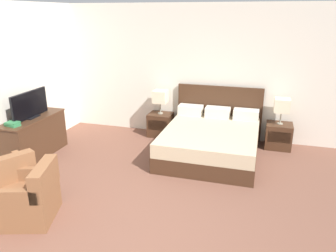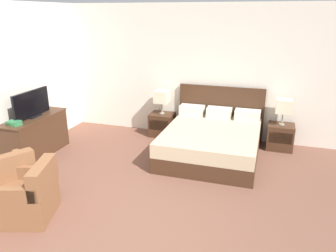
# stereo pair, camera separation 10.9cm
# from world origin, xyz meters

# --- Properties ---
(ground_plane) EXTENTS (11.44, 11.44, 0.00)m
(ground_plane) POSITION_xyz_m (0.00, 0.00, 0.00)
(ground_plane) COLOR brown
(wall_back) EXTENTS (6.72, 0.06, 2.74)m
(wall_back) POSITION_xyz_m (0.00, 3.84, 1.37)
(wall_back) COLOR silver
(wall_back) RESTS_ON ground
(wall_left) EXTENTS (0.06, 5.61, 2.74)m
(wall_left) POSITION_xyz_m (-2.79, 1.61, 1.37)
(wall_left) COLOR silver
(wall_left) RESTS_ON ground
(bed) EXTENTS (1.75, 2.02, 1.12)m
(bed) POSITION_xyz_m (0.63, 2.82, 0.29)
(bed) COLOR #422819
(bed) RESTS_ON ground
(nightstand_left) EXTENTS (0.49, 0.44, 0.49)m
(nightstand_left) POSITION_xyz_m (-0.59, 3.53, 0.25)
(nightstand_left) COLOR #422819
(nightstand_left) RESTS_ON ground
(nightstand_right) EXTENTS (0.49, 0.44, 0.49)m
(nightstand_right) POSITION_xyz_m (1.85, 3.53, 0.25)
(nightstand_right) COLOR #422819
(nightstand_right) RESTS_ON ground
(table_lamp_left) EXTENTS (0.29, 0.29, 0.51)m
(table_lamp_left) POSITION_xyz_m (-0.59, 3.54, 0.87)
(table_lamp_left) COLOR gray
(table_lamp_left) RESTS_ON nightstand_left
(table_lamp_right) EXTENTS (0.29, 0.29, 0.51)m
(table_lamp_right) POSITION_xyz_m (1.85, 3.54, 0.87)
(table_lamp_right) COLOR gray
(table_lamp_right) RESTS_ON nightstand_right
(dresser) EXTENTS (0.49, 1.35, 0.75)m
(dresser) POSITION_xyz_m (-2.49, 1.85, 0.39)
(dresser) COLOR #422819
(dresser) RESTS_ON ground
(tv) EXTENTS (0.18, 0.90, 0.48)m
(tv) POSITION_xyz_m (-2.49, 1.84, 0.98)
(tv) COLOR black
(tv) RESTS_ON dresser
(book_red_cover) EXTENTS (0.27, 0.19, 0.04)m
(book_red_cover) POSITION_xyz_m (-2.49, 1.36, 0.77)
(book_red_cover) COLOR #2D7042
(book_red_cover) RESTS_ON dresser
(book_blue_cover) EXTENTS (0.21, 0.16, 0.03)m
(book_blue_cover) POSITION_xyz_m (-2.49, 1.36, 0.81)
(book_blue_cover) COLOR #2D7042
(book_blue_cover) RESTS_ON book_red_cover
(armchair_by_window) EXTENTS (0.93, 0.93, 0.76)m
(armchair_by_window) POSITION_xyz_m (-1.87, 0.40, 0.28)
(armchair_by_window) COLOR brown
(armchair_by_window) RESTS_ON ground
(armchair_companion) EXTENTS (0.86, 0.86, 0.76)m
(armchair_companion) POSITION_xyz_m (-1.28, 0.15, 0.28)
(armchair_companion) COLOR brown
(armchair_companion) RESTS_ON ground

